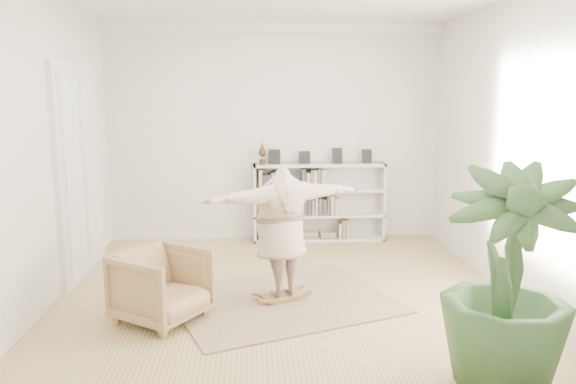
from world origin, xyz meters
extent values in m
plane|color=#957C4D|center=(0.00, 0.00, 0.00)|extent=(6.00, 6.00, 0.00)
plane|color=silver|center=(0.00, 3.00, 1.80)|extent=(5.50, 0.00, 5.50)
plane|color=silver|center=(0.00, -3.00, 1.80)|extent=(5.50, 0.00, 5.50)
plane|color=silver|center=(-2.75, 0.00, 1.80)|extent=(0.00, 6.00, 6.00)
plane|color=silver|center=(2.75, 0.00, 1.80)|extent=(0.00, 6.00, 6.00)
cube|color=white|center=(0.00, 2.94, 3.51)|extent=(5.50, 0.12, 0.18)
cube|color=white|center=(-2.71, 1.30, 1.40)|extent=(0.08, 1.78, 2.92)
cube|color=silver|center=(-2.69, 0.90, 1.40)|extent=(0.06, 0.78, 2.80)
cube|color=silver|center=(-2.69, 1.70, 1.40)|extent=(0.06, 0.78, 2.80)
cube|color=silver|center=(-0.33, 2.81, 0.65)|extent=(0.04, 0.35, 1.30)
cube|color=silver|center=(1.83, 2.81, 0.65)|extent=(0.04, 0.35, 1.30)
cube|color=silver|center=(0.75, 2.96, 0.65)|extent=(2.20, 0.04, 1.30)
cube|color=silver|center=(0.75, 2.81, 0.02)|extent=(2.20, 0.35, 0.04)
cube|color=silver|center=(0.75, 2.81, 0.43)|extent=(2.20, 0.35, 0.04)
cube|color=silver|center=(0.75, 2.81, 0.86)|extent=(2.20, 0.35, 0.04)
cube|color=silver|center=(0.75, 2.81, 1.28)|extent=(2.20, 0.35, 0.04)
cube|color=black|center=(0.00, 2.85, 1.42)|extent=(0.18, 0.07, 0.24)
cube|color=black|center=(0.50, 2.85, 1.42)|extent=(0.18, 0.07, 0.24)
cube|color=black|center=(1.05, 2.85, 1.42)|extent=(0.18, 0.07, 0.24)
cube|color=black|center=(1.55, 2.85, 1.42)|extent=(0.18, 0.07, 0.24)
imported|color=#A67D57|center=(-1.36, -0.46, 0.40)|extent=(1.19, 1.19, 0.79)
cube|color=tan|center=(-0.03, 0.03, 0.01)|extent=(3.05, 2.76, 0.02)
cube|color=brown|center=(-0.03, 0.03, 0.07)|extent=(0.53, 0.43, 0.03)
cube|color=brown|center=(-0.03, 0.03, 0.04)|extent=(0.31, 0.16, 0.04)
cube|color=brown|center=(-0.03, 0.03, 0.04)|extent=(0.31, 0.16, 0.04)
cube|color=brown|center=(-0.03, 0.03, 0.07)|extent=(0.19, 0.11, 0.10)
cube|color=brown|center=(-0.03, 0.03, 0.07)|extent=(0.19, 0.11, 0.10)
imported|color=#C6A995|center=(-0.03, 0.03, 0.91)|extent=(2.00, 1.19, 1.58)
imported|color=#33572B|center=(1.74, -2.06, 0.95)|extent=(1.35, 1.35, 1.91)
camera|label=1|loc=(-0.35, -6.38, 2.49)|focal=35.00mm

